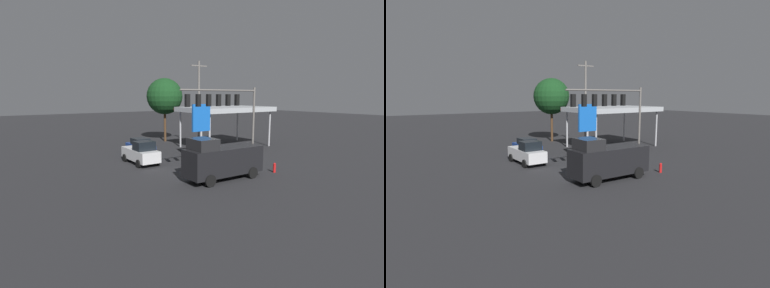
% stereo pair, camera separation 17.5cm
% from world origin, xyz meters
% --- Properties ---
extents(ground_plane, '(200.00, 200.00, 0.00)m').
position_xyz_m(ground_plane, '(0.00, 0.00, 0.00)').
color(ground_plane, '#262628').
extents(traffic_signal_assembly, '(8.22, 0.43, 7.60)m').
position_xyz_m(traffic_signal_assembly, '(-1.78, 0.35, 5.94)').
color(traffic_signal_assembly, slate).
rests_on(traffic_signal_assembly, ground).
extents(utility_pole, '(2.40, 0.26, 11.17)m').
position_xyz_m(utility_pole, '(-7.65, -11.36, 5.88)').
color(utility_pole, slate).
rests_on(utility_pole, ground).
extents(gas_station_canopy, '(11.61, 7.52, 5.38)m').
position_xyz_m(gas_station_canopy, '(-11.42, -10.43, 5.02)').
color(gas_station_canopy, '#B2B7BC').
rests_on(gas_station_canopy, ground).
extents(price_sign, '(2.24, 0.27, 5.98)m').
position_xyz_m(price_sign, '(-3.64, -5.49, 4.27)').
color(price_sign, '#B7B7BC').
rests_on(price_sign, ground).
extents(pickup_parked, '(2.28, 5.21, 2.40)m').
position_xyz_m(pickup_parked, '(2.45, -7.52, 1.11)').
color(pickup_parked, silver).
rests_on(pickup_parked, ground).
extents(delivery_truck, '(6.87, 2.72, 3.58)m').
position_xyz_m(delivery_truck, '(-0.42, 1.65, 1.69)').
color(delivery_truck, black).
rests_on(delivery_truck, ground).
extents(sedan_far, '(2.12, 4.43, 1.93)m').
position_xyz_m(sedan_far, '(0.42, -11.96, 0.95)').
color(sedan_far, navy).
rests_on(sedan_far, ground).
extents(street_tree, '(5.34, 5.34, 9.42)m').
position_xyz_m(street_tree, '(-7.14, -19.24, 6.73)').
color(street_tree, '#4C331E').
rests_on(street_tree, ground).
extents(fire_hydrant, '(0.24, 0.24, 0.88)m').
position_xyz_m(fire_hydrant, '(-5.84, 2.64, 0.44)').
color(fire_hydrant, red).
rests_on(fire_hydrant, ground).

